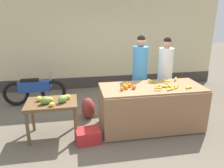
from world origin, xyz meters
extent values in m
plane|color=#665B4C|center=(0.00, 0.00, 0.00)|extent=(24.00, 24.00, 0.00)
cube|color=beige|center=(0.00, 2.89, 1.73)|extent=(7.34, 0.20, 3.46)
cube|color=#3F3833|center=(0.00, 2.78, 0.18)|extent=(7.34, 0.04, 0.36)
cube|color=olive|center=(0.53, 0.00, 0.46)|extent=(2.09, 0.88, 0.92)
cube|color=#946A49|center=(0.53, -0.46, 0.46)|extent=(2.09, 0.03, 0.86)
cube|color=brown|center=(-1.46, 0.00, 0.70)|extent=(0.96, 0.65, 0.06)
cylinder|color=brown|center=(-1.89, -0.27, 0.33)|extent=(0.06, 0.06, 0.67)
cylinder|color=brown|center=(-1.04, -0.27, 0.33)|extent=(0.06, 0.06, 0.67)
cylinder|color=brown|center=(-1.89, 0.27, 0.33)|extent=(0.06, 0.06, 0.67)
cylinder|color=brown|center=(-1.04, 0.27, 0.33)|extent=(0.06, 0.06, 0.67)
cylinder|color=yellow|center=(0.64, -0.02, 0.93)|extent=(0.14, 0.12, 0.04)
cylinder|color=gold|center=(0.79, -0.28, 0.93)|extent=(0.15, 0.09, 0.04)
cylinder|color=gold|center=(1.01, -0.09, 0.93)|extent=(0.13, 0.11, 0.04)
cylinder|color=gold|center=(0.75, -0.10, 0.93)|extent=(0.12, 0.09, 0.04)
cylinder|color=gold|center=(1.20, -0.24, 0.93)|extent=(0.13, 0.05, 0.04)
cylinder|color=yellow|center=(0.95, -0.20, 0.93)|extent=(0.12, 0.11, 0.04)
cylinder|color=yellow|center=(1.20, -0.23, 0.93)|extent=(0.12, 0.10, 0.04)
cylinder|color=gold|center=(0.94, 0.27, 0.93)|extent=(0.12, 0.11, 0.04)
cylinder|color=gold|center=(0.87, -0.08, 0.93)|extent=(0.04, 0.14, 0.04)
cylinder|color=gold|center=(1.17, 0.29, 0.96)|extent=(0.11, 0.14, 0.04)
cylinder|color=gold|center=(0.57, 0.26, 0.96)|extent=(0.07, 0.13, 0.04)
cylinder|color=gold|center=(0.91, 0.14, 0.96)|extent=(0.10, 0.13, 0.04)
cylinder|color=gold|center=(0.56, -0.24, 0.96)|extent=(0.14, 0.07, 0.04)
sphere|color=orange|center=(0.03, 0.11, 0.96)|extent=(0.09, 0.09, 0.09)
sphere|color=orange|center=(0.07, 0.04, 0.96)|extent=(0.08, 0.08, 0.08)
sphere|color=orange|center=(-0.02, -0.06, 0.96)|extent=(0.08, 0.08, 0.08)
sphere|color=orange|center=(0.13, -0.08, 0.96)|extent=(0.09, 0.09, 0.09)
sphere|color=orange|center=(-0.12, -0.14, 0.95)|extent=(0.07, 0.07, 0.07)
sphere|color=orange|center=(-0.04, 0.03, 0.96)|extent=(0.08, 0.08, 0.08)
ellipsoid|color=yellow|center=(-1.14, 0.08, 0.77)|extent=(0.10, 0.12, 0.09)
ellipsoid|color=yellow|center=(-1.69, 0.06, 0.77)|extent=(0.11, 0.08, 0.09)
ellipsoid|color=yellow|center=(-1.70, 0.16, 0.77)|extent=(0.11, 0.11, 0.07)
ellipsoid|color=yellow|center=(-1.17, 0.10, 0.77)|extent=(0.11, 0.09, 0.09)
ellipsoid|color=yellow|center=(-1.20, 0.08, 0.77)|extent=(0.12, 0.10, 0.07)
ellipsoid|color=yellow|center=(-1.48, 0.04, 0.77)|extent=(0.12, 0.12, 0.07)
ellipsoid|color=yellow|center=(-1.44, -0.23, 0.77)|extent=(0.12, 0.11, 0.08)
ellipsoid|color=olive|center=(-1.55, -0.09, 0.80)|extent=(0.26, 0.21, 0.14)
ellipsoid|color=olive|center=(-1.24, -0.07, 0.80)|extent=(0.25, 0.26, 0.14)
cylinder|color=#33333D|center=(0.48, 0.69, 0.36)|extent=(0.29, 0.29, 0.73)
cylinder|color=#3F8CCC|center=(0.48, 0.69, 1.18)|extent=(0.34, 0.34, 0.89)
sphere|color=tan|center=(0.48, 0.69, 1.72)|extent=(0.21, 0.21, 0.21)
sphere|color=black|center=(0.48, 0.69, 1.78)|extent=(0.18, 0.18, 0.18)
cylinder|color=#33333D|center=(1.12, 0.74, 0.35)|extent=(0.29, 0.29, 0.70)
cylinder|color=white|center=(1.12, 0.74, 1.13)|extent=(0.34, 0.34, 0.86)
sphere|color=tan|center=(1.12, 0.74, 1.66)|extent=(0.21, 0.21, 0.21)
sphere|color=black|center=(1.12, 0.74, 1.72)|extent=(0.18, 0.18, 0.18)
torus|color=black|center=(-1.59, 1.68, 0.33)|extent=(0.65, 0.09, 0.65)
torus|color=black|center=(-2.54, 1.68, 0.33)|extent=(0.65, 0.09, 0.65)
cube|color=navy|center=(-2.06, 1.68, 0.51)|extent=(0.80, 0.18, 0.28)
cube|color=black|center=(-2.16, 1.68, 0.67)|extent=(0.44, 0.16, 0.08)
cylinder|color=gray|center=(-1.64, 1.68, 0.68)|extent=(0.04, 0.04, 0.40)
cube|color=red|center=(-0.81, -0.36, 0.13)|extent=(0.47, 0.37, 0.26)
ellipsoid|color=maroon|center=(-0.74, 0.66, 0.24)|extent=(0.36, 0.41, 0.48)
camera|label=1|loc=(-0.99, -3.95, 2.34)|focal=34.82mm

